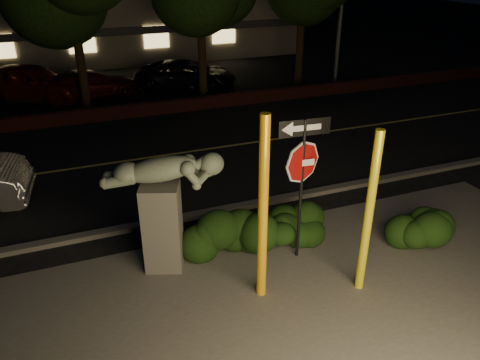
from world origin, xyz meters
name	(u,v)px	position (x,y,z in m)	size (l,w,h in m)	color
ground	(163,124)	(0.00, 10.00, 0.00)	(90.00, 90.00, 0.00)	black
patio	(295,310)	(0.00, -1.00, 0.01)	(14.00, 6.00, 0.02)	#4C4944
road	(183,153)	(0.00, 7.00, 0.01)	(80.00, 8.00, 0.01)	black
lane_marking	(183,152)	(0.00, 7.00, 0.02)	(80.00, 0.12, 0.01)	tan
curb	(225,210)	(0.00, 2.90, 0.06)	(80.00, 0.25, 0.12)	#4C4944
brick_wall	(155,108)	(0.00, 11.30, 0.25)	(40.00, 0.35, 0.50)	#411714
parking_lot	(132,81)	(0.00, 17.00, 0.01)	(40.00, 12.00, 0.01)	black
building	(108,20)	(0.00, 24.99, 2.00)	(22.00, 10.20, 4.00)	#6E6758
yellow_pole_left	(263,212)	(-0.40, -0.33, 1.83)	(0.18, 0.18, 3.66)	yellow
yellow_pole_right	(369,215)	(1.48, -0.85, 1.66)	(0.17, 0.17, 3.31)	yellow
signpost	(303,163)	(0.83, 0.53, 2.23)	(1.06, 0.14, 3.13)	black
sculpture	(163,199)	(-1.87, 1.24, 1.58)	(2.36, 1.36, 2.56)	#4C4944
hedge_center	(232,232)	(-0.46, 1.11, 0.56)	(2.15, 1.01, 1.12)	black
hedge_right	(297,221)	(1.06, 1.03, 0.55)	(1.68, 0.90, 1.10)	black
hedge_far_right	(417,227)	(3.42, -0.14, 0.54)	(1.56, 0.97, 1.08)	black
parked_car_red	(30,82)	(-4.63, 15.10, 0.82)	(1.93, 4.80, 1.63)	maroon
parked_car_darkred	(90,84)	(-2.19, 14.66, 0.61)	(1.72, 4.23, 1.23)	#450F10
parked_car_dark	(186,75)	(2.22, 14.65, 0.65)	(2.17, 4.71, 1.31)	black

